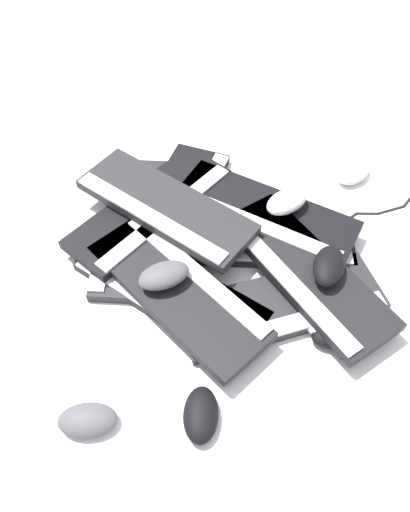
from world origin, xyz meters
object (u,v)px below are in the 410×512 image
(mouse_6, at_px, (354,172))
(mouse_0, at_px, (329,266))
(keyboard_5, at_px, (151,208))
(mouse_4, at_px, (88,420))
(keyboard_3, at_px, (169,291))
(mouse_1, at_px, (201,415))
(keyboard_2, at_px, (134,224))
(keyboard_4, at_px, (282,306))
(mouse_3, at_px, (337,334))
(keyboard_7, at_px, (265,213))
(mouse_2, at_px, (164,275))
(keyboard_0, at_px, (260,241))
(keyboard_9, at_px, (164,206))
(keyboard_6, at_px, (305,271))
(mouse_7, at_px, (287,202))
(keyboard_8, at_px, (178,290))
(keyboard_1, at_px, (175,208))
(mouse_5, at_px, (329,329))

(mouse_6, bearing_deg, mouse_0, 24.61)
(keyboard_5, distance_m, mouse_4, 0.52)
(keyboard_3, relative_size, mouse_1, 4.03)
(keyboard_2, bearing_deg, mouse_4, -113.71)
(mouse_0, bearing_deg, keyboard_4, 139.38)
(mouse_3, bearing_deg, keyboard_5, -51.22)
(keyboard_7, bearing_deg, mouse_2, -156.19)
(keyboard_0, height_order, mouse_0, mouse_0)
(keyboard_7, xyz_separation_m, keyboard_9, (-0.23, 0.07, 0.03))
(keyboard_0, distance_m, keyboard_6, 0.15)
(keyboard_9, bearing_deg, mouse_1, -98.37)
(keyboard_7, height_order, mouse_3, keyboard_7)
(mouse_4, bearing_deg, mouse_7, 47.61)
(keyboard_3, xyz_separation_m, mouse_0, (0.33, -0.09, 0.07))
(mouse_6, bearing_deg, mouse_2, -6.76)
(keyboard_2, height_order, keyboard_8, keyboard_8)
(keyboard_1, distance_m, keyboard_3, 0.25)
(keyboard_3, xyz_separation_m, mouse_6, (0.57, 0.20, 0.01))
(keyboard_3, relative_size, mouse_6, 4.03)
(keyboard_1, height_order, mouse_6, mouse_6)
(keyboard_4, height_order, mouse_2, mouse_2)
(keyboard_2, height_order, keyboard_3, same)
(keyboard_3, relative_size, mouse_4, 4.03)
(keyboard_0, bearing_deg, keyboard_6, -70.09)
(keyboard_1, relative_size, mouse_1, 3.98)
(keyboard_9, bearing_deg, keyboard_5, 128.21)
(keyboard_9, relative_size, mouse_4, 4.07)
(keyboard_2, xyz_separation_m, mouse_7, (0.35, -0.11, 0.07))
(keyboard_9, xyz_separation_m, mouse_3, (0.25, -0.41, -0.05))
(keyboard_6, distance_m, keyboard_8, 0.28)
(mouse_1, bearing_deg, keyboard_7, 165.35)
(mouse_6, bearing_deg, keyboard_5, -28.83)
(keyboard_4, xyz_separation_m, mouse_0, (0.11, 0.02, 0.07))
(keyboard_4, xyz_separation_m, mouse_6, (0.35, 0.32, 0.01))
(keyboard_3, bearing_deg, keyboard_4, -27.98)
(mouse_7, bearing_deg, keyboard_2, -32.46)
(keyboard_2, relative_size, keyboard_6, 1.00)
(keyboard_8, distance_m, mouse_3, 0.34)
(mouse_5, bearing_deg, mouse_3, 174.91)
(keyboard_9, distance_m, mouse_5, 0.46)
(keyboard_0, distance_m, keyboard_4, 0.19)
(keyboard_9, distance_m, mouse_0, 0.40)
(keyboard_1, distance_m, mouse_5, 0.48)
(mouse_0, relative_size, mouse_4, 1.00)
(keyboard_9, bearing_deg, keyboard_2, 163.67)
(keyboard_7, xyz_separation_m, mouse_5, (0.01, -0.33, -0.02))
(keyboard_0, distance_m, keyboard_9, 0.24)
(keyboard_7, relative_size, mouse_2, 3.89)
(mouse_0, relative_size, mouse_5, 1.00)
(keyboard_2, distance_m, keyboard_7, 0.32)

